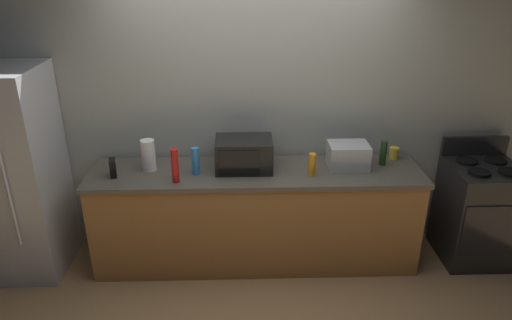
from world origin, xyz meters
TOP-DOWN VIEW (x-y plane):
  - ground_plane at (0.00, 0.00)m, footprint 8.00×8.00m
  - back_wall at (0.00, 0.81)m, footprint 6.40×0.10m
  - counter_run at (0.00, 0.40)m, footprint 2.84×0.64m
  - refrigerator at (-2.05, 0.40)m, footprint 0.72×0.73m
  - stove_range at (2.00, 0.40)m, footprint 0.60×0.61m
  - microwave at (-0.10, 0.45)m, footprint 0.48×0.35m
  - toaster_oven at (0.79, 0.46)m, footprint 0.34×0.26m
  - paper_towel_roll at (-0.91, 0.45)m, footprint 0.12×0.12m
  - cordless_phone at (-1.18, 0.33)m, footprint 0.08×0.12m
  - bottle_wine at (1.11, 0.49)m, footprint 0.06×0.06m
  - bottle_dish_soap at (0.46, 0.30)m, footprint 0.06×0.06m
  - bottle_hot_sauce at (-0.65, 0.21)m, footprint 0.06×0.06m
  - bottle_spray_cleaner at (-0.50, 0.36)m, footprint 0.06×0.06m
  - mug_yellow at (1.25, 0.62)m, footprint 0.08×0.08m

SIDE VIEW (x-z plane):
  - ground_plane at x=0.00m, z-range 0.00..0.00m
  - counter_run at x=0.00m, z-range 0.00..0.90m
  - stove_range at x=2.00m, z-range -0.08..1.00m
  - refrigerator at x=-2.05m, z-range 0.00..1.80m
  - mug_yellow at x=1.25m, z-range 0.90..1.01m
  - cordless_phone at x=-1.18m, z-range 0.90..1.05m
  - bottle_dish_soap at x=0.46m, z-range 0.90..1.09m
  - toaster_oven at x=0.79m, z-range 0.90..1.11m
  - bottle_wine at x=1.11m, z-range 0.90..1.12m
  - bottle_spray_cleaner at x=-0.50m, z-range 0.90..1.13m
  - microwave at x=-0.10m, z-range 0.90..1.17m
  - paper_towel_roll at x=-0.91m, z-range 0.90..1.17m
  - bottle_hot_sauce at x=-0.65m, z-range 0.90..1.19m
  - back_wall at x=0.00m, z-range 0.00..2.70m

